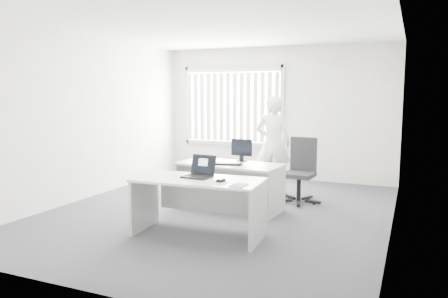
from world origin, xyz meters
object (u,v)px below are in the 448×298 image
at_px(laptop, 197,167).
at_px(monitor, 242,150).
at_px(desk_far, 230,176).
at_px(person, 273,144).
at_px(office_chair, 300,182).
at_px(desk_near, 198,195).

relative_size(laptop, monitor, 1.00).
height_order(desk_far, laptop, laptop).
bearing_deg(laptop, person, 93.01).
xyz_separation_m(desk_far, office_chair, (0.91, 0.89, -0.19)).
relative_size(office_chair, monitor, 3.00).
relative_size(desk_near, desk_far, 1.00).
bearing_deg(person, monitor, 75.66).
bearing_deg(office_chair, laptop, -106.01).
xyz_separation_m(office_chair, person, (-0.67, 0.62, 0.56)).
height_order(desk_near, office_chair, office_chair).
bearing_deg(desk_near, office_chair, 68.03).
xyz_separation_m(desk_near, laptop, (-0.05, 0.05, 0.35)).
relative_size(desk_far, person, 0.93).
relative_size(desk_near, person, 0.94).
bearing_deg(person, desk_far, 72.96).
height_order(person, laptop, person).
bearing_deg(desk_far, laptop, -81.22).
xyz_separation_m(laptop, monitor, (0.01, 1.56, 0.03)).
distance_m(office_chair, monitor, 1.18).
xyz_separation_m(desk_near, person, (0.10, 2.88, 0.36)).
bearing_deg(desk_near, person, 84.94).
height_order(desk_near, person, person).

